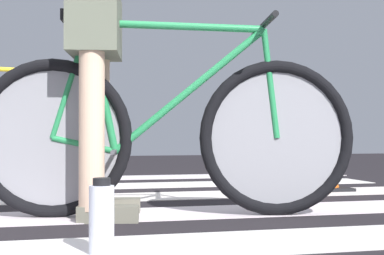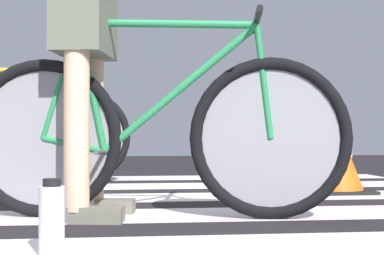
% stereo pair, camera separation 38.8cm
% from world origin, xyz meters
% --- Properties ---
extents(ground, '(18.00, 14.00, 0.02)m').
position_xyz_m(ground, '(0.00, 0.00, 0.01)').
color(ground, black).
extents(crosswalk_markings, '(5.43, 4.98, 0.00)m').
position_xyz_m(crosswalk_markings, '(0.00, -0.16, 0.02)').
color(crosswalk_markings, silver).
rests_on(crosswalk_markings, ground).
extents(bicycle_1_of_2, '(1.72, 0.55, 0.93)m').
position_xyz_m(bicycle_1_of_2, '(0.60, -0.23, 0.41)').
color(bicycle_1_of_2, black).
rests_on(bicycle_1_of_2, ground).
extents(cyclist_1_of_2, '(0.37, 0.44, 1.01)m').
position_xyz_m(cyclist_1_of_2, '(0.29, -0.18, 0.67)').
color(cyclist_1_of_2, beige).
rests_on(cyclist_1_of_2, ground).
extents(water_bottle, '(0.08, 0.08, 0.24)m').
position_xyz_m(water_bottle, '(0.24, -1.00, 0.13)').
color(water_bottle, white).
rests_on(water_bottle, ground).
extents(traffic_cone, '(0.40, 0.40, 0.46)m').
position_xyz_m(traffic_cone, '(1.81, 0.75, 0.24)').
color(traffic_cone, black).
rests_on(traffic_cone, ground).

